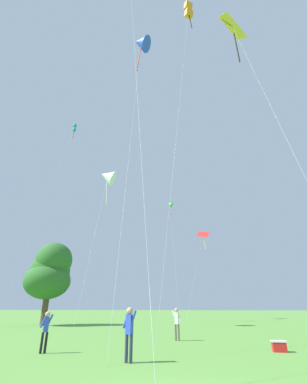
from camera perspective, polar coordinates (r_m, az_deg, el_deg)
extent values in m
cube|color=teal|center=(47.06, -16.25, 13.31)|extent=(0.51, 0.55, 0.60)
cube|color=teal|center=(46.59, -16.36, 12.50)|extent=(0.51, 0.55, 0.60)
cylinder|color=#3F382D|center=(46.82, -16.30, 12.91)|extent=(0.03, 0.03, 1.16)
cylinder|color=red|center=(46.31, -16.52, 11.52)|extent=(0.35, 0.45, 1.44)
cylinder|color=silver|center=(38.12, -22.09, -2.27)|extent=(1.90, 6.70, 28.47)
cone|color=white|center=(32.69, -9.70, 3.26)|extent=(2.45, 2.25, 2.28)
cylinder|color=silver|center=(31.94, -9.83, -0.23)|extent=(0.15, 0.41, 2.71)
cylinder|color=silver|center=(26.53, -12.38, -9.06)|extent=(1.07, 7.29, 15.94)
cube|color=orange|center=(31.64, 7.31, 34.28)|extent=(0.91, 0.89, 0.78)
cube|color=orange|center=(30.74, 7.43, 33.20)|extent=(0.91, 0.89, 0.78)
cylinder|color=#3F382D|center=(31.19, 7.37, 33.75)|extent=(0.05, 0.05, 1.54)
cylinder|color=black|center=(29.62, 7.75, 32.08)|extent=(0.30, 0.41, 2.23)
cylinder|color=silver|center=(19.22, 5.26, 15.86)|extent=(2.53, 4.49, 27.64)
cone|color=blue|center=(33.00, -2.67, 28.87)|extent=(2.15, 1.81, 2.25)
cylinder|color=red|center=(31.25, -3.10, 26.18)|extent=(0.45, 0.14, 3.19)
cylinder|color=silver|center=(19.52, -4.36, 15.02)|extent=(1.59, 9.88, 27.59)
cone|color=green|center=(45.92, 3.46, -2.55)|extent=(1.20, 1.03, 1.19)
cylinder|color=red|center=(45.64, 3.60, -3.93)|extent=(0.21, 0.29, 1.51)
cylinder|color=silver|center=(40.31, 4.33, -12.87)|extent=(1.58, 6.56, 17.78)
cube|color=yellow|center=(26.43, 16.33, 30.40)|extent=(2.15, 2.87, 2.16)
cylinder|color=#3F382D|center=(26.43, 16.33, 30.40)|extent=(1.69, 0.79, 1.10)
cylinder|color=black|center=(24.51, 17.10, 27.14)|extent=(0.16, 0.29, 3.27)
cylinder|color=silver|center=(17.00, 24.80, 13.22)|extent=(1.97, 4.89, 22.48)
cube|color=red|center=(51.84, 10.37, -8.72)|extent=(2.64, 1.73, 1.65)
cylinder|color=#3F382D|center=(51.84, 10.37, -8.72)|extent=(1.38, 1.12, 0.68)
cylinder|color=yellow|center=(51.27, 10.70, -10.60)|extent=(0.46, 0.46, 2.21)
cylinder|color=silver|center=(45.39, 8.91, -16.12)|extent=(3.17, 10.47, 14.18)
cylinder|color=silver|center=(16.55, -3.88, 26.25)|extent=(3.42, 7.04, 28.61)
cylinder|color=#665B4C|center=(17.74, 4.68, -27.37)|extent=(0.11, 0.11, 0.86)
cylinder|color=#665B4C|center=(17.69, 5.31, -27.36)|extent=(0.11, 0.11, 0.86)
cube|color=white|center=(17.67, 4.90, -24.94)|extent=(0.25, 0.23, 0.64)
cylinder|color=white|center=(17.71, 4.43, -24.44)|extent=(0.30, 0.14, 0.60)
cylinder|color=white|center=(17.63, 5.34, -24.41)|extent=(0.30, 0.14, 0.60)
sphere|color=tan|center=(17.67, 4.85, -23.52)|extent=(0.24, 0.24, 0.24)
cylinder|color=#2D3351|center=(10.94, -4.77, -30.01)|extent=(0.12, 0.12, 0.87)
cylinder|color=#2D3351|center=(11.03, -5.71, -29.92)|extent=(0.12, 0.12, 0.87)
cube|color=blue|center=(10.92, -5.08, -25.99)|extent=(0.27, 0.25, 0.66)
cylinder|color=blue|center=(10.84, -4.37, -25.16)|extent=(0.31, 0.17, 0.61)
cylinder|color=blue|center=(10.98, -5.72, -25.09)|extent=(0.31, 0.17, 0.61)
sphere|color=tan|center=(10.90, -4.99, -23.64)|extent=(0.24, 0.24, 0.24)
cylinder|color=black|center=(13.83, -21.72, -27.37)|extent=(0.11, 0.11, 0.79)
cylinder|color=black|center=(13.82, -22.48, -27.28)|extent=(0.11, 0.11, 0.79)
cube|color=blue|center=(13.78, -21.64, -24.50)|extent=(0.26, 0.26, 0.59)
cylinder|color=blue|center=(13.78, -20.99, -23.96)|extent=(0.26, 0.21, 0.55)
cylinder|color=blue|center=(13.76, -22.09, -23.82)|extent=(0.26, 0.21, 0.55)
sphere|color=tan|center=(13.76, -21.37, -22.83)|extent=(0.22, 0.22, 0.22)
cylinder|color=brown|center=(34.04, -21.49, -19.25)|extent=(0.64, 0.64, 6.37)
ellipsoid|color=#2D6628|center=(33.89, -21.46, -17.06)|extent=(5.02, 5.02, 3.81)
ellipsoid|color=#2D6628|center=(34.44, -20.92, -15.28)|extent=(4.42, 4.42, 4.00)
ellipsoid|color=#2D6628|center=(34.16, -20.20, -13.36)|extent=(4.07, 4.07, 4.06)
cube|color=red|center=(14.49, 24.94, -27.48)|extent=(0.56, 0.36, 0.38)
cube|color=white|center=(14.47, 24.78, -26.63)|extent=(0.60, 0.40, 0.06)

